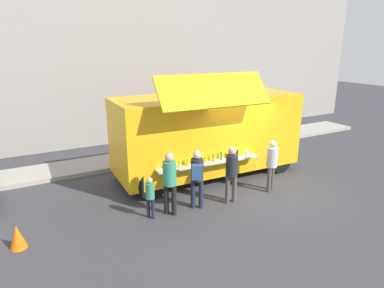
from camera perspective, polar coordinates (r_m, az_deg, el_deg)
ground_plane at (r=10.48m, az=11.32°, el=-8.10°), size 60.00×60.00×0.00m
curb_strip at (r=12.74m, az=-19.54°, el=-3.90°), size 28.00×1.60×0.15m
building_behind at (r=16.03m, az=-19.69°, el=13.64°), size 32.00×2.40×7.54m
food_truck_main at (r=11.24m, az=2.66°, el=1.99°), size 6.20×3.11×3.53m
traffic_cone_orange at (r=8.51m, az=-27.50°, el=-13.77°), size 0.36×0.36×0.55m
trash_bin at (r=15.73m, az=11.39°, el=2.00°), size 0.60×0.60×0.93m
customer_front_ordering at (r=9.37m, az=6.74°, el=-4.40°), size 0.34×0.33×1.64m
customer_mid_with_backpack at (r=8.96m, az=0.87°, el=-5.10°), size 0.46×0.53×1.64m
customer_rear_waiting at (r=8.67m, az=-3.80°, el=-5.81°), size 0.35×0.35×1.70m
customer_extra_browsing at (r=10.34m, az=13.39°, el=-2.85°), size 0.33×0.33×1.60m
child_near_queue at (r=8.67m, az=-7.12°, el=-8.42°), size 0.23×0.23×1.12m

